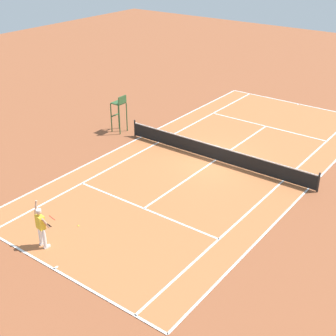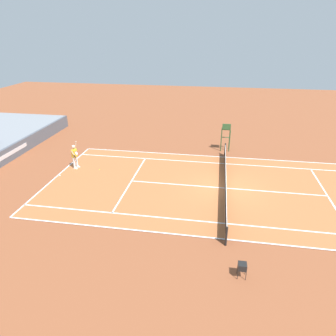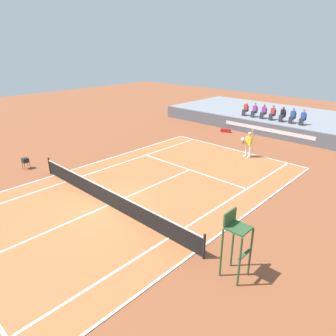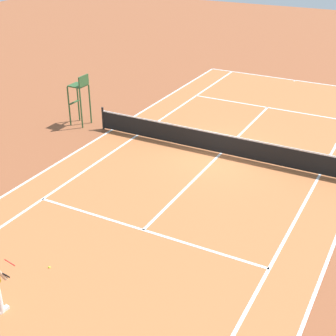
{
  "view_description": "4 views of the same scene",
  "coord_description": "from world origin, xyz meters",
  "px_view_note": "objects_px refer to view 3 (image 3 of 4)",
  "views": [
    {
      "loc": [
        -12.18,
        20.85,
        11.81
      ],
      "look_at": [
        0.44,
        3.9,
        1.0
      ],
      "focal_mm": 50.52,
      "sensor_mm": 36.0,
      "label": 1
    },
    {
      "loc": [
        -18.17,
        0.81,
        9.56
      ],
      "look_at": [
        0.44,
        3.9,
        1.0
      ],
      "focal_mm": 32.51,
      "sensor_mm": 36.0,
      "label": 2
    },
    {
      "loc": [
        11.35,
        -7.72,
        7.45
      ],
      "look_at": [
        0.44,
        3.9,
        1.0
      ],
      "focal_mm": 32.57,
      "sensor_mm": 36.0,
      "label": 3
    },
    {
      "loc": [
        -6.71,
        17.39,
        8.78
      ],
      "look_at": [
        0.44,
        3.9,
        1.0
      ],
      "focal_mm": 52.15,
      "sensor_mm": 36.0,
      "label": 4
    }
  ],
  "objects_px": {
    "spectator_seated_1": "(254,110)",
    "spectator_seated_6": "(303,118)",
    "spectator_seated_3": "(272,113)",
    "tennis_player": "(249,144)",
    "spectator_seated_2": "(263,112)",
    "ball_hopper": "(25,160)",
    "spectator_seated_0": "(245,109)",
    "spectator_seated_5": "(292,116)",
    "equipment_bag": "(226,130)",
    "umpire_chair": "(236,237)",
    "spectator_seated_4": "(282,115)",
    "tennis_ball": "(232,163)"
  },
  "relations": [
    {
      "from": "equipment_bag",
      "to": "spectator_seated_5",
      "type": "bearing_deg",
      "value": 28.71
    },
    {
      "from": "tennis_player",
      "to": "tennis_ball",
      "type": "height_order",
      "value": "tennis_player"
    },
    {
      "from": "spectator_seated_1",
      "to": "spectator_seated_4",
      "type": "distance_m",
      "value": 2.71
    },
    {
      "from": "spectator_seated_6",
      "to": "spectator_seated_1",
      "type": "bearing_deg",
      "value": 180.0
    },
    {
      "from": "spectator_seated_4",
      "to": "spectator_seated_5",
      "type": "height_order",
      "value": "same"
    },
    {
      "from": "spectator_seated_0",
      "to": "umpire_chair",
      "type": "bearing_deg",
      "value": -60.85
    },
    {
      "from": "spectator_seated_1",
      "to": "spectator_seated_3",
      "type": "relative_size",
      "value": 1.0
    },
    {
      "from": "tennis_player",
      "to": "spectator_seated_2",
      "type": "bearing_deg",
      "value": 110.28
    },
    {
      "from": "spectator_seated_3",
      "to": "equipment_bag",
      "type": "height_order",
      "value": "spectator_seated_3"
    },
    {
      "from": "ball_hopper",
      "to": "spectator_seated_0",
      "type": "bearing_deg",
      "value": 75.89
    },
    {
      "from": "spectator_seated_6",
      "to": "spectator_seated_5",
      "type": "bearing_deg",
      "value": 180.0
    },
    {
      "from": "spectator_seated_0",
      "to": "equipment_bag",
      "type": "bearing_deg",
      "value": -97.02
    },
    {
      "from": "spectator_seated_4",
      "to": "spectator_seated_1",
      "type": "bearing_deg",
      "value": 180.0
    },
    {
      "from": "spectator_seated_3",
      "to": "ball_hopper",
      "type": "distance_m",
      "value": 20.58
    },
    {
      "from": "spectator_seated_5",
      "to": "spectator_seated_6",
      "type": "relative_size",
      "value": 1.0
    },
    {
      "from": "umpire_chair",
      "to": "ball_hopper",
      "type": "relative_size",
      "value": 3.49
    },
    {
      "from": "spectator_seated_3",
      "to": "umpire_chair",
      "type": "xyz_separation_m",
      "value": [
        7.58,
        -18.47,
        -0.24
      ]
    },
    {
      "from": "tennis_player",
      "to": "umpire_chair",
      "type": "height_order",
      "value": "umpire_chair"
    },
    {
      "from": "tennis_ball",
      "to": "tennis_player",
      "type": "bearing_deg",
      "value": 88.44
    },
    {
      "from": "spectator_seated_5",
      "to": "spectator_seated_2",
      "type": "bearing_deg",
      "value": 180.0
    },
    {
      "from": "umpire_chair",
      "to": "equipment_bag",
      "type": "xyz_separation_m",
      "value": [
        -10.63,
        15.8,
        -1.4
      ]
    },
    {
      "from": "spectator_seated_1",
      "to": "tennis_ball",
      "type": "relative_size",
      "value": 18.6
    },
    {
      "from": "umpire_chair",
      "to": "spectator_seated_4",
      "type": "bearing_deg",
      "value": 109.79
    },
    {
      "from": "tennis_ball",
      "to": "umpire_chair",
      "type": "height_order",
      "value": "umpire_chair"
    },
    {
      "from": "umpire_chair",
      "to": "spectator_seated_6",
      "type": "bearing_deg",
      "value": 104.79
    },
    {
      "from": "spectator_seated_0",
      "to": "ball_hopper",
      "type": "height_order",
      "value": "spectator_seated_0"
    },
    {
      "from": "spectator_seated_6",
      "to": "tennis_ball",
      "type": "height_order",
      "value": "spectator_seated_6"
    },
    {
      "from": "umpire_chair",
      "to": "equipment_bag",
      "type": "relative_size",
      "value": 2.56
    },
    {
      "from": "spectator_seated_1",
      "to": "ball_hopper",
      "type": "relative_size",
      "value": 1.81
    },
    {
      "from": "spectator_seated_3",
      "to": "ball_hopper",
      "type": "height_order",
      "value": "spectator_seated_3"
    },
    {
      "from": "spectator_seated_5",
      "to": "tennis_player",
      "type": "distance_m",
      "value": 7.37
    },
    {
      "from": "spectator_seated_3",
      "to": "ball_hopper",
      "type": "xyz_separation_m",
      "value": [
        -7.53,
        -19.11,
        -1.22
      ]
    },
    {
      "from": "spectator_seated_2",
      "to": "spectator_seated_4",
      "type": "relative_size",
      "value": 1.0
    },
    {
      "from": "tennis_player",
      "to": "equipment_bag",
      "type": "distance_m",
      "value": 6.81
    },
    {
      "from": "spectator_seated_2",
      "to": "spectator_seated_3",
      "type": "height_order",
      "value": "same"
    },
    {
      "from": "spectator_seated_1",
      "to": "spectator_seated_6",
      "type": "height_order",
      "value": "same"
    },
    {
      "from": "spectator_seated_2",
      "to": "equipment_bag",
      "type": "bearing_deg",
      "value": -129.3
    },
    {
      "from": "spectator_seated_5",
      "to": "umpire_chair",
      "type": "bearing_deg",
      "value": -72.7
    },
    {
      "from": "spectator_seated_4",
      "to": "equipment_bag",
      "type": "xyz_separation_m",
      "value": [
        -3.99,
        -2.67,
        -1.63
      ]
    },
    {
      "from": "spectator_seated_5",
      "to": "equipment_bag",
      "type": "bearing_deg",
      "value": -151.29
    },
    {
      "from": "spectator_seated_6",
      "to": "tennis_ball",
      "type": "bearing_deg",
      "value": -95.65
    },
    {
      "from": "spectator_seated_2",
      "to": "spectator_seated_6",
      "type": "xyz_separation_m",
      "value": [
        3.57,
        0.0,
        0.0
      ]
    },
    {
      "from": "spectator_seated_5",
      "to": "tennis_ball",
      "type": "xyz_separation_m",
      "value": [
        -0.03,
        -9.21,
        -1.76
      ]
    },
    {
      "from": "spectator_seated_4",
      "to": "umpire_chair",
      "type": "xyz_separation_m",
      "value": [
        6.64,
        -18.47,
        -0.24
      ]
    },
    {
      "from": "spectator_seated_0",
      "to": "spectator_seated_2",
      "type": "distance_m",
      "value": 1.86
    },
    {
      "from": "spectator_seated_3",
      "to": "spectator_seated_5",
      "type": "height_order",
      "value": "same"
    },
    {
      "from": "spectator_seated_0",
      "to": "spectator_seated_4",
      "type": "height_order",
      "value": "same"
    },
    {
      "from": "spectator_seated_6",
      "to": "umpire_chair",
      "type": "height_order",
      "value": "spectator_seated_6"
    },
    {
      "from": "spectator_seated_0",
      "to": "ball_hopper",
      "type": "relative_size",
      "value": 1.81
    },
    {
      "from": "spectator_seated_1",
      "to": "spectator_seated_3",
      "type": "xyz_separation_m",
      "value": [
        1.78,
        0.0,
        0.0
      ]
    }
  ]
}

